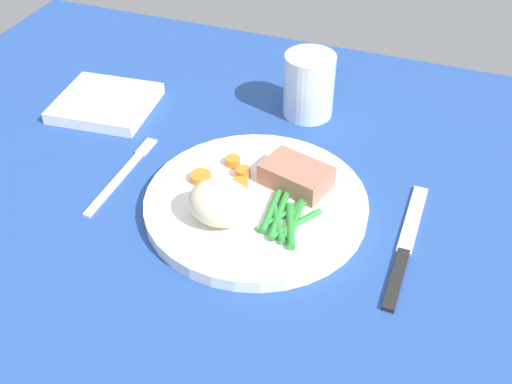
# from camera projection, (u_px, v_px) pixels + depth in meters

# --- Properties ---
(dining_table) EXTENTS (1.20, 0.90, 0.02)m
(dining_table) POSITION_uv_depth(u_px,v_px,m) (266.00, 226.00, 0.74)
(dining_table) COLOR #234793
(dining_table) RESTS_ON ground
(dinner_plate) EXTENTS (0.26, 0.26, 0.02)m
(dinner_plate) POSITION_uv_depth(u_px,v_px,m) (256.00, 204.00, 0.75)
(dinner_plate) COLOR white
(dinner_plate) RESTS_ON dining_table
(meat_portion) EXTENTS (0.09, 0.07, 0.03)m
(meat_portion) POSITION_uv_depth(u_px,v_px,m) (296.00, 176.00, 0.75)
(meat_portion) COLOR #A86B56
(meat_portion) RESTS_ON dinner_plate
(mashed_potatoes) EXTENTS (0.07, 0.06, 0.05)m
(mashed_potatoes) POSITION_uv_depth(u_px,v_px,m) (221.00, 203.00, 0.70)
(mashed_potatoes) COLOR beige
(mashed_potatoes) RESTS_ON dinner_plate
(carrot_slices) EXTENTS (0.07, 0.07, 0.01)m
(carrot_slices) POSITION_uv_depth(u_px,v_px,m) (226.00, 175.00, 0.77)
(carrot_slices) COLOR orange
(carrot_slices) RESTS_ON dinner_plate
(green_beans) EXTENTS (0.06, 0.10, 0.01)m
(green_beans) POSITION_uv_depth(u_px,v_px,m) (286.00, 217.00, 0.71)
(green_beans) COLOR #2D8C38
(green_beans) RESTS_ON dinner_plate
(fork) EXTENTS (0.01, 0.17, 0.00)m
(fork) POSITION_uv_depth(u_px,v_px,m) (122.00, 175.00, 0.80)
(fork) COLOR silver
(fork) RESTS_ON dining_table
(knife) EXTENTS (0.02, 0.21, 0.01)m
(knife) POSITION_uv_depth(u_px,v_px,m) (405.00, 246.00, 0.70)
(knife) COLOR black
(knife) RESTS_ON dining_table
(water_glass) EXTENTS (0.07, 0.07, 0.09)m
(water_glass) POSITION_uv_depth(u_px,v_px,m) (309.00, 89.00, 0.89)
(water_glass) COLOR silver
(water_glass) RESTS_ON dining_table
(napkin) EXTENTS (0.15, 0.14, 0.02)m
(napkin) POSITION_uv_depth(u_px,v_px,m) (106.00, 103.00, 0.92)
(napkin) COLOR white
(napkin) RESTS_ON dining_table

